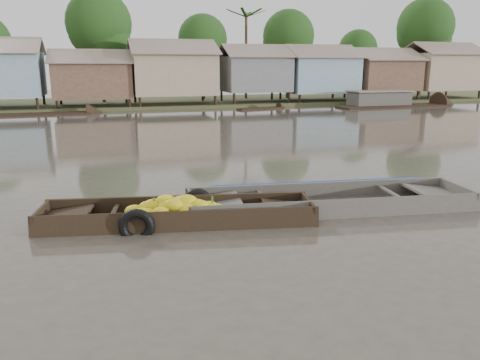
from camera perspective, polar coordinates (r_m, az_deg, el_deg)
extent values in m
plane|color=#453E35|center=(10.67, 3.27, -4.94)|extent=(120.00, 120.00, 0.00)
cube|color=#384723|center=(42.76, -12.13, 9.05)|extent=(120.00, 12.00, 0.50)
cube|color=brown|center=(39.00, -17.52, 11.51)|extent=(5.80, 4.60, 2.70)
cube|color=brown|center=(37.74, -17.74, 14.18)|extent=(6.20, 2.67, 1.14)
cube|color=brown|center=(40.22, -17.71, 14.13)|extent=(6.20, 2.67, 1.14)
cube|color=gray|center=(39.44, -8.17, 12.68)|extent=(6.50, 5.30, 3.30)
cube|color=brown|center=(38.04, -7.95, 15.81)|extent=(6.90, 3.08, 1.31)
cube|color=brown|center=(40.86, -8.60, 15.65)|extent=(6.90, 3.08, 1.31)
cube|color=slate|center=(41.09, 1.77, 12.79)|extent=(5.40, 4.70, 2.90)
cube|color=brown|center=(39.89, 2.38, 15.48)|extent=(5.80, 2.73, 1.17)
cube|color=brown|center=(42.30, 1.22, 15.40)|extent=(5.80, 2.73, 1.17)
cube|color=#7E9CAE|center=(43.36, 9.49, 12.54)|extent=(6.00, 5.00, 3.10)
cube|color=brown|center=(42.15, 10.44, 15.19)|extent=(6.40, 2.90, 1.24)
cube|color=brown|center=(44.58, 8.82, 15.17)|extent=(6.40, 2.90, 1.24)
cube|color=brown|center=(46.57, 16.86, 12.17)|extent=(5.70, 4.90, 2.80)
cube|color=brown|center=(45.47, 17.97, 14.40)|extent=(6.10, 2.85, 1.21)
cube|color=brown|center=(47.68, 16.13, 14.48)|extent=(6.10, 2.85, 1.21)
cube|color=gray|center=(50.42, 23.21, 12.03)|extent=(6.30, 5.10, 3.40)
cube|color=brown|center=(49.37, 24.50, 14.40)|extent=(6.70, 2.96, 1.26)
cube|color=brown|center=(51.50, 22.45, 14.52)|extent=(6.70, 2.96, 1.26)
cylinder|color=#473323|center=(42.48, -16.49, 13.02)|extent=(0.28, 0.28, 6.30)
sphere|color=#133C14|center=(42.60, -16.84, 17.86)|extent=(5.40, 5.40, 5.40)
cylinder|color=#473323|center=(44.50, -4.51, 12.88)|extent=(0.28, 0.28, 5.25)
sphere|color=#133C14|center=(44.55, -4.59, 16.74)|extent=(4.50, 4.50, 4.50)
cylinder|color=#473323|center=(45.93, 5.82, 13.10)|extent=(0.28, 0.28, 5.60)
sphere|color=#133C14|center=(46.00, 5.93, 17.09)|extent=(4.80, 4.80, 4.80)
cylinder|color=#473323|center=(50.40, 14.00, 12.25)|extent=(0.28, 0.28, 4.55)
sphere|color=#133C14|center=(50.41, 14.18, 15.20)|extent=(3.90, 3.90, 3.90)
cylinder|color=#473323|center=(53.47, 21.27, 12.93)|extent=(0.28, 0.28, 6.65)
sphere|color=#133C14|center=(53.59, 21.65, 16.98)|extent=(5.70, 5.70, 5.70)
cylinder|color=#473323|center=(45.04, 0.74, 14.68)|extent=(0.24, 0.24, 8.00)
cube|color=black|center=(10.70, -7.42, -5.44)|extent=(6.06, 2.18, 0.08)
cube|color=black|center=(11.24, -7.41, -3.19)|extent=(6.01, 1.24, 0.56)
cube|color=black|center=(10.01, -7.51, -5.37)|extent=(6.01, 1.24, 0.56)
cube|color=black|center=(10.96, 8.31, -3.66)|extent=(0.29, 1.31, 0.53)
cube|color=black|center=(10.82, 5.67, -3.44)|extent=(1.22, 1.30, 0.20)
cube|color=black|center=(11.09, -23.04, -4.45)|extent=(0.29, 1.31, 0.53)
cube|color=black|center=(10.94, -20.48, -4.10)|extent=(1.22, 1.30, 0.20)
cube|color=black|center=(10.71, -15.12, -3.80)|extent=(0.32, 1.26, 0.05)
cube|color=black|center=(10.65, 0.21, -3.41)|extent=(0.32, 1.26, 0.05)
ellipsoid|color=yellow|center=(10.97, -5.79, -3.05)|extent=(0.45, 0.35, 0.25)
ellipsoid|color=yellow|center=(10.44, -3.04, -3.60)|extent=(0.50, 0.38, 0.28)
ellipsoid|color=yellow|center=(10.63, -12.85, -4.35)|extent=(0.42, 0.32, 0.23)
ellipsoid|color=yellow|center=(10.77, -8.41, -2.95)|extent=(0.48, 0.37, 0.27)
ellipsoid|color=yellow|center=(10.38, -4.78, -3.12)|extent=(0.42, 0.33, 0.23)
ellipsoid|color=yellow|center=(10.49, -5.38, -3.06)|extent=(0.49, 0.38, 0.27)
ellipsoid|color=yellow|center=(10.26, -6.92, -4.47)|extent=(0.44, 0.34, 0.24)
ellipsoid|color=yellow|center=(10.49, -6.57, -2.60)|extent=(0.55, 0.43, 0.31)
ellipsoid|color=yellow|center=(10.62, -7.32, -2.53)|extent=(0.41, 0.32, 0.23)
ellipsoid|color=yellow|center=(10.42, -11.34, -4.12)|extent=(0.48, 0.37, 0.27)
ellipsoid|color=yellow|center=(10.79, -12.75, -3.68)|extent=(0.49, 0.38, 0.27)
ellipsoid|color=yellow|center=(10.87, -9.07, -2.78)|extent=(0.43, 0.33, 0.24)
ellipsoid|color=yellow|center=(10.44, -11.89, -4.15)|extent=(0.54, 0.42, 0.30)
ellipsoid|color=yellow|center=(10.38, -6.44, -3.59)|extent=(0.47, 0.36, 0.26)
ellipsoid|color=yellow|center=(10.83, -8.32, -3.06)|extent=(0.44, 0.34, 0.24)
ellipsoid|color=yellow|center=(10.66, -11.19, -3.21)|extent=(0.46, 0.36, 0.26)
ellipsoid|color=yellow|center=(10.59, -9.03, -2.53)|extent=(0.51, 0.40, 0.28)
ellipsoid|color=yellow|center=(10.93, -6.01, -3.05)|extent=(0.46, 0.36, 0.26)
ellipsoid|color=yellow|center=(10.31, -9.62, -3.85)|extent=(0.41, 0.32, 0.23)
ellipsoid|color=yellow|center=(10.35, -11.75, -4.55)|extent=(0.53, 0.41, 0.29)
ellipsoid|color=yellow|center=(10.38, -8.08, -3.03)|extent=(0.51, 0.40, 0.28)
ellipsoid|color=yellow|center=(10.48, -8.77, -3.21)|extent=(0.50, 0.39, 0.28)
ellipsoid|color=yellow|center=(10.35, -11.46, -4.64)|extent=(0.52, 0.41, 0.29)
ellipsoid|color=yellow|center=(10.68, -7.78, -2.89)|extent=(0.51, 0.40, 0.28)
ellipsoid|color=yellow|center=(10.89, -3.82, -3.24)|extent=(0.47, 0.36, 0.26)
ellipsoid|color=yellow|center=(10.35, -12.73, -4.99)|extent=(0.43, 0.33, 0.24)
ellipsoid|color=yellow|center=(10.44, -7.08, -3.22)|extent=(0.48, 0.37, 0.27)
ellipsoid|color=yellow|center=(10.64, -10.46, -3.06)|extent=(0.54, 0.42, 0.30)
cylinder|color=#3F6626|center=(10.55, -10.44, -2.67)|extent=(0.04, 0.04, 0.19)
cylinder|color=#3F6626|center=(10.52, -6.34, -2.57)|extent=(0.04, 0.04, 0.19)
cylinder|color=#3F6626|center=(10.54, -3.40, -2.49)|extent=(0.04, 0.04, 0.19)
torus|color=black|center=(11.31, -5.22, -2.90)|extent=(0.80, 0.33, 0.77)
torus|color=black|center=(9.98, -12.50, -5.52)|extent=(0.79, 0.33, 0.76)
cube|color=#433E38|center=(11.84, 10.88, -3.64)|extent=(7.02, 2.36, 0.08)
cube|color=#433E38|center=(12.54, 9.62, -1.45)|extent=(7.00, 1.06, 0.56)
cube|color=#433E38|center=(11.02, 12.42, -3.75)|extent=(7.00, 1.06, 0.56)
cube|color=#433E38|center=(13.34, 24.97, -1.65)|extent=(0.28, 1.71, 0.53)
cube|color=#433E38|center=(13.00, 22.81, -1.51)|extent=(1.38, 1.62, 0.23)
cube|color=#433E38|center=(11.09, -6.06, -3.38)|extent=(0.28, 1.71, 0.53)
cube|color=#433E38|center=(11.12, -2.98, -2.91)|extent=(1.38, 1.62, 0.23)
cube|color=#433E38|center=(11.29, 3.07, -2.41)|extent=(0.31, 1.65, 0.05)
cube|color=#433E38|center=(12.40, 18.12, -1.60)|extent=(0.31, 1.65, 0.05)
cube|color=#665E54|center=(11.83, 10.88, -3.46)|extent=(5.37, 2.01, 0.02)
cube|color=#0E3495|center=(12.53, 9.58, -0.44)|extent=(5.65, 0.82, 0.14)
torus|color=olive|center=(12.32, 19.35, -3.20)|extent=(0.39, 0.39, 0.06)
torus|color=olive|center=(12.31, 19.36, -3.03)|extent=(0.32, 0.32, 0.06)
cube|color=black|center=(35.61, -23.01, 7.24)|extent=(6.51, 1.71, 0.35)
cube|color=black|center=(36.95, 2.46, 8.53)|extent=(3.90, 1.71, 0.35)
cube|color=black|center=(40.98, 18.23, 8.39)|extent=(9.88, 2.65, 0.35)
cube|color=black|center=(41.25, 16.60, 9.38)|extent=(5.00, 2.00, 1.20)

